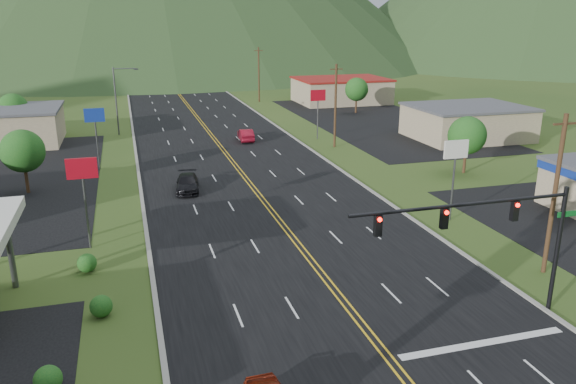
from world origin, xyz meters
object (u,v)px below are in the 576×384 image
object	(u,v)px
traffic_signal	(496,225)
car_red_far	(246,135)
streetlight_west	(118,97)
car_dark_mid	(188,184)

from	to	relation	value
traffic_signal	car_red_far	distance (m)	47.72
car_red_far	streetlight_west	bearing A→B (deg)	-25.51
car_red_far	traffic_signal	bearing A→B (deg)	96.90
streetlight_west	car_dark_mid	xyz separation A→B (m)	(5.70, -28.50, -4.47)
streetlight_west	car_dark_mid	bearing A→B (deg)	-78.70
traffic_signal	streetlight_west	size ratio (longest dim) A/B	1.46
traffic_signal	streetlight_west	distance (m)	58.88
traffic_signal	car_dark_mid	bearing A→B (deg)	114.38
traffic_signal	car_dark_mid	size ratio (longest dim) A/B	2.66
traffic_signal	car_dark_mid	world-z (taller)	traffic_signal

